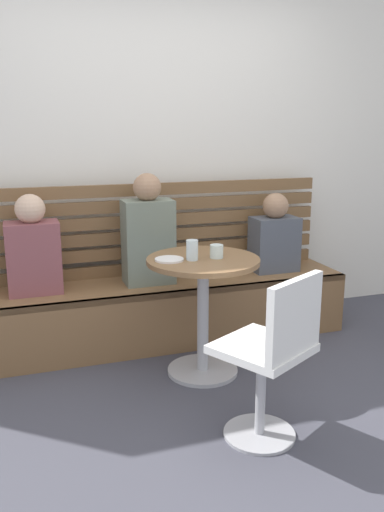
% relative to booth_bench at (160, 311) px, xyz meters
% --- Properties ---
extents(ground, '(8.00, 8.00, 0.00)m').
position_rel_booth_bench_xyz_m(ground, '(0.00, -1.20, -0.22)').
color(ground, '#42424C').
extents(back_wall, '(5.20, 0.10, 2.90)m').
position_rel_booth_bench_xyz_m(back_wall, '(0.00, 0.44, 1.23)').
color(back_wall, white).
rests_on(back_wall, ground).
extents(booth_bench, '(2.70, 0.52, 0.44)m').
position_rel_booth_bench_xyz_m(booth_bench, '(0.00, 0.00, 0.00)').
color(booth_bench, brown).
rests_on(booth_bench, ground).
extents(booth_backrest, '(2.65, 0.04, 0.67)m').
position_rel_booth_bench_xyz_m(booth_backrest, '(0.00, 0.24, 0.56)').
color(booth_backrest, brown).
rests_on(booth_backrest, booth_bench).
extents(cafe_table, '(0.68, 0.68, 0.74)m').
position_rel_booth_bench_xyz_m(cafe_table, '(0.12, -0.57, 0.30)').
color(cafe_table, '#ADADB2').
rests_on(cafe_table, ground).
extents(white_chair, '(0.54, 0.54, 0.85)m').
position_rel_booth_bench_xyz_m(white_chair, '(0.18, -1.38, 0.24)').
color(white_chair, '#ADADB2').
rests_on(white_chair, ground).
extents(person_adult, '(0.34, 0.22, 0.76)m').
position_rel_booth_bench_xyz_m(person_adult, '(-0.07, 0.02, 0.56)').
color(person_adult, slate).
rests_on(person_adult, booth_bench).
extents(person_child_left, '(0.34, 0.22, 0.59)m').
position_rel_booth_bench_xyz_m(person_child_left, '(0.90, 0.03, 0.47)').
color(person_child_left, '#4C515B').
rests_on(person_child_left, booth_bench).
extents(person_child_middle, '(0.34, 0.22, 0.65)m').
position_rel_booth_bench_xyz_m(person_child_middle, '(-0.83, 0.04, 0.51)').
color(person_child_middle, brown).
rests_on(person_child_middle, booth_bench).
extents(cup_glass_short, '(0.08, 0.08, 0.08)m').
position_rel_booth_bench_xyz_m(cup_glass_short, '(0.20, -0.59, 0.56)').
color(cup_glass_short, silver).
rests_on(cup_glass_short, cafe_table).
extents(cup_glass_tall, '(0.07, 0.07, 0.12)m').
position_rel_booth_bench_xyz_m(cup_glass_tall, '(0.04, -0.59, 0.58)').
color(cup_glass_tall, silver).
rests_on(cup_glass_tall, cafe_table).
extents(plate_small, '(0.17, 0.17, 0.01)m').
position_rel_booth_bench_xyz_m(plate_small, '(-0.09, -0.56, 0.52)').
color(plate_small, white).
rests_on(plate_small, cafe_table).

